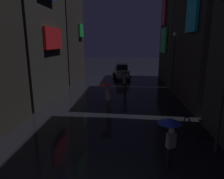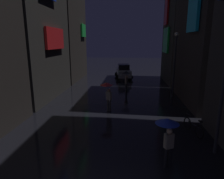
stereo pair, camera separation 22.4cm
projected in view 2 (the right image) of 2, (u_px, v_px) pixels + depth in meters
building_left_far at (63, 12)px, 25.00m from camera, size 4.25×8.27×17.14m
pedestrian_far_right_black at (126, 76)px, 19.54m from camera, size 0.90×0.90×2.12m
pedestrian_near_crossing_red at (107, 89)px, 14.08m from camera, size 0.90×0.90×2.12m
pedestrian_foreground_left_blue at (168, 129)px, 7.56m from camera, size 0.90×0.90×2.12m
bicycle_parked_at_storefront at (193, 127)px, 10.84m from camera, size 0.59×1.76×0.96m
car_distant at (123, 71)px, 27.41m from camera, size 2.62×4.31×1.92m
streetlamp_right_far at (175, 58)px, 17.44m from camera, size 0.36×0.36×5.71m
streetlamp_right_near at (224, 83)px, 8.28m from camera, size 0.36×0.36×5.14m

